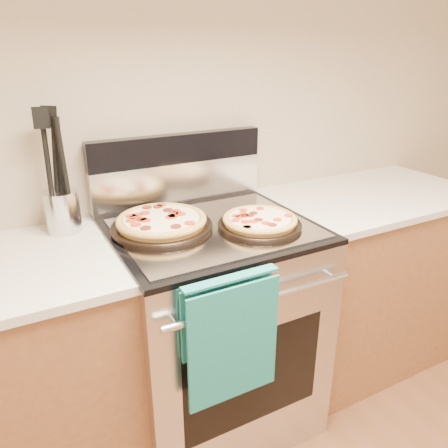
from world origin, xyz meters
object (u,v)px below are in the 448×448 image
range_body (212,329)px  utensil_crock (63,211)px  pepperoni_pizza_front (260,222)px  pepperoni_pizza_back (162,223)px

range_body → utensil_crock: 0.77m
pepperoni_pizza_front → utensil_crock: bearing=152.0°
pepperoni_pizza_back → range_body: bearing=-15.1°
pepperoni_pizza_front → pepperoni_pizza_back: bearing=155.2°
range_body → pepperoni_pizza_front: pepperoni_pizza_front is taller
range_body → utensil_crock: (-0.50, 0.24, 0.54)m
pepperoni_pizza_back → utensil_crock: size_ratio=2.35×
pepperoni_pizza_front → utensil_crock: (-0.65, 0.34, 0.04)m
range_body → pepperoni_pizza_back: pepperoni_pizza_back is taller
range_body → pepperoni_pizza_front: 0.53m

